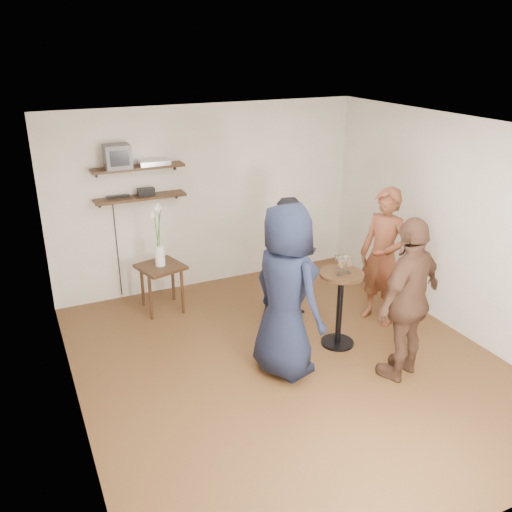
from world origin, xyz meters
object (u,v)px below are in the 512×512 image
at_px(radio, 146,192).
at_px(person_dark, 291,260).
at_px(crt_monitor, 117,156).
at_px(person_brown, 409,300).
at_px(dvd_deck, 154,162).
at_px(drinks_table, 340,299).
at_px(person_plaid, 383,257).
at_px(person_navy, 286,292).
at_px(side_table, 161,273).

distance_m(radio, person_dark, 2.12).
bearing_deg(crt_monitor, person_brown, -53.27).
relative_size(radio, person_dark, 0.14).
relative_size(crt_monitor, person_brown, 0.18).
relative_size(dvd_deck, drinks_table, 0.43).
height_order(crt_monitor, drinks_table, crt_monitor).
relative_size(dvd_deck, person_plaid, 0.23).
bearing_deg(drinks_table, person_plaid, 19.91).
distance_m(dvd_deck, radio, 0.40).
height_order(dvd_deck, person_brown, dvd_deck).
bearing_deg(drinks_table, person_dark, 103.78).
height_order(crt_monitor, person_brown, crt_monitor).
xyz_separation_m(radio, person_navy, (0.81, -2.45, -0.56)).
relative_size(crt_monitor, person_plaid, 0.18).
bearing_deg(person_brown, person_navy, -47.33).
bearing_deg(person_navy, person_plaid, -87.46).
distance_m(crt_monitor, person_brown, 3.95).
xyz_separation_m(drinks_table, person_plaid, (0.81, 0.29, 0.28)).
bearing_deg(dvd_deck, person_navy, -74.46).
bearing_deg(person_brown, crt_monitor, -72.78).
bearing_deg(person_brown, dvd_deck, -78.85).
xyz_separation_m(dvd_deck, person_plaid, (2.32, -1.93, -1.02)).
distance_m(person_plaid, person_dark, 1.15).
xyz_separation_m(crt_monitor, dvd_deck, (0.47, 0.00, -0.12)).
height_order(dvd_deck, side_table, dvd_deck).
bearing_deg(person_plaid, drinks_table, -90.00).
relative_size(radio, side_table, 0.34).
distance_m(drinks_table, person_brown, 0.91).
height_order(dvd_deck, radio, dvd_deck).
distance_m(person_plaid, person_navy, 1.72).
distance_m(crt_monitor, person_plaid, 3.58).
xyz_separation_m(dvd_deck, side_table, (-0.13, -0.47, -1.36)).
distance_m(crt_monitor, radio, 0.60).
relative_size(crt_monitor, side_table, 0.49).
bearing_deg(radio, person_brown, -57.53).
bearing_deg(drinks_table, person_brown, -70.49).
bearing_deg(drinks_table, radio, 126.47).
bearing_deg(dvd_deck, person_dark, -46.72).
distance_m(side_table, person_navy, 2.18).
bearing_deg(person_navy, person_dark, -45.53).
relative_size(drinks_table, person_plaid, 0.53).
bearing_deg(side_table, person_brown, -53.07).
xyz_separation_m(radio, drinks_table, (1.65, -2.23, -0.92)).
height_order(drinks_table, person_brown, person_brown).
distance_m(crt_monitor, dvd_deck, 0.48).
height_order(side_table, drinks_table, drinks_table).
relative_size(person_dark, person_navy, 0.85).
bearing_deg(side_table, crt_monitor, 125.62).
height_order(dvd_deck, drinks_table, dvd_deck).
relative_size(dvd_deck, radio, 1.82).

